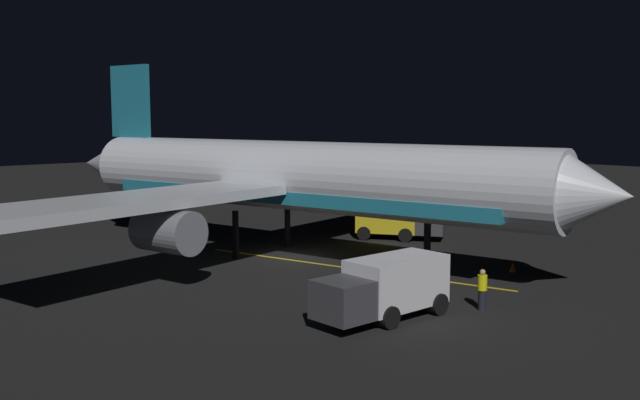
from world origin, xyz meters
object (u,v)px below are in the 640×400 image
(catering_truck, at_px, (397,222))
(ground_crew_worker, at_px, (482,289))
(traffic_cone_near_left, at_px, (398,272))
(airliner, at_px, (288,179))
(baggage_truck, at_px, (386,288))
(traffic_cone_under_wing, at_px, (513,268))
(traffic_cone_near_right, at_px, (403,256))

(catering_truck, distance_m, ground_crew_worker, 17.44)
(traffic_cone_near_left, bearing_deg, airliner, -86.06)
(ground_crew_worker, distance_m, traffic_cone_near_left, 6.89)
(baggage_truck, relative_size, traffic_cone_under_wing, 11.00)
(ground_crew_worker, xyz_separation_m, traffic_cone_near_right, (-5.51, -8.90, -0.64))
(baggage_truck, xyz_separation_m, traffic_cone_near_left, (-6.18, -4.61, -1.01))
(traffic_cone_near_right, relative_size, traffic_cone_under_wing, 1.00)
(ground_crew_worker, distance_m, traffic_cone_under_wing, 7.92)
(ground_crew_worker, bearing_deg, traffic_cone_near_right, -121.75)
(baggage_truck, bearing_deg, catering_truck, -141.04)
(airliner, xyz_separation_m, traffic_cone_near_left, (-0.54, 7.88, -4.27))
(baggage_truck, distance_m, catering_truck, 18.88)
(airliner, distance_m, traffic_cone_near_right, 7.91)
(airliner, distance_m, traffic_cone_under_wing, 13.38)
(baggage_truck, bearing_deg, ground_crew_worker, 154.65)
(airliner, xyz_separation_m, baggage_truck, (5.64, 12.49, -3.26))
(traffic_cone_under_wing, bearing_deg, catering_truck, -107.71)
(catering_truck, xyz_separation_m, traffic_cone_under_wing, (3.43, 10.75, -0.89))
(ground_crew_worker, bearing_deg, traffic_cone_near_left, -109.06)
(traffic_cone_under_wing, bearing_deg, airliner, -63.75)
(baggage_truck, distance_m, traffic_cone_near_left, 7.78)
(baggage_truck, distance_m, traffic_cone_under_wing, 11.35)
(baggage_truck, relative_size, traffic_cone_near_right, 11.00)
(catering_truck, bearing_deg, ground_crew_worker, 51.99)
(traffic_cone_under_wing, bearing_deg, traffic_cone_near_right, -73.11)
(traffic_cone_near_right, height_order, traffic_cone_under_wing, same)
(catering_truck, relative_size, ground_crew_worker, 3.43)
(ground_crew_worker, relative_size, traffic_cone_near_right, 3.16)
(airliner, bearing_deg, traffic_cone_under_wing, 116.25)
(airliner, bearing_deg, catering_truck, 176.06)
(airliner, bearing_deg, baggage_truck, 65.70)
(baggage_truck, height_order, ground_crew_worker, baggage_truck)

